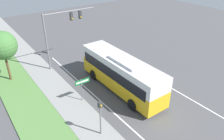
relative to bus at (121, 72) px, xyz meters
name	(u,v)px	position (x,y,z in m)	size (l,w,h in m)	color
ground_plane	(152,105)	(0.74, -3.82, -1.99)	(80.00, 80.00, 0.00)	#4C4C4F
sidewalk	(96,133)	(-5.46, -3.82, -1.93)	(2.80, 80.00, 0.12)	gray
lane_divider_near	(122,120)	(-2.86, -3.82, -1.99)	(0.14, 30.00, 0.01)	silver
lane_divider_far	(178,92)	(4.34, -3.82, -1.99)	(0.14, 30.00, 0.01)	silver
bus	(121,72)	(0.00, 0.00, 0.00)	(2.76, 10.58, 3.67)	gold
signal_gantry	(61,28)	(-2.44, 8.18, 2.85)	(6.35, 0.41, 6.80)	slate
pedestrian_signal	(100,113)	(-5.19, -4.16, 0.14)	(0.28, 0.34, 3.14)	slate
street_sign	(82,85)	(-4.18, 0.47, -0.25)	(1.48, 0.08, 2.41)	slate
roadside_tree	(2,46)	(-8.76, 8.49, 2.10)	(2.97, 2.97, 5.50)	brown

